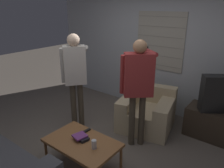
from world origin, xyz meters
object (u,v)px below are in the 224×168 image
object	(u,v)px
coffee_table	(82,144)
soda_can	(94,144)
armchair_beige	(147,112)
spare_remote	(87,131)
person_left_standing	(75,71)
tv	(221,94)
person_right_standing	(138,81)
book_stack	(81,137)

from	to	relation	value
coffee_table	soda_can	bearing A→B (deg)	-2.98
armchair_beige	spare_remote	world-z (taller)	armchair_beige
armchair_beige	person_left_standing	xyz separation A→B (m)	(-1.00, -0.83, 0.81)
soda_can	spare_remote	distance (m)	0.43
person_left_standing	soda_can	distance (m)	1.44
coffee_table	soda_can	distance (m)	0.26
tv	person_right_standing	bearing A→B (deg)	9.50
armchair_beige	book_stack	size ratio (longest dim) A/B	4.58
book_stack	person_right_standing	bearing A→B (deg)	69.36
armchair_beige	tv	world-z (taller)	tv
armchair_beige	coffee_table	bearing A→B (deg)	71.85
person_right_standing	soda_can	world-z (taller)	person_right_standing
armchair_beige	tv	bearing A→B (deg)	-173.86
coffee_table	person_left_standing	distance (m)	1.32
armchair_beige	soda_can	world-z (taller)	armchair_beige
armchair_beige	person_right_standing	bearing A→B (deg)	90.21
tv	person_right_standing	size ratio (longest dim) A/B	0.37
coffee_table	spare_remote	distance (m)	0.26
armchair_beige	spare_remote	bearing A→B (deg)	65.66
person_left_standing	book_stack	distance (m)	1.23
coffee_table	person_right_standing	bearing A→B (deg)	72.99
tv	spare_remote	xyz separation A→B (m)	(-1.40, -1.70, -0.39)
soda_can	spare_remote	size ratio (longest dim) A/B	0.95
armchair_beige	coffee_table	xyz separation A→B (m)	(-0.15, -1.55, 0.09)
person_left_standing	tv	bearing A→B (deg)	-21.54
armchair_beige	book_stack	world-z (taller)	armchair_beige
armchair_beige	person_right_standing	world-z (taller)	person_right_standing
person_left_standing	person_right_standing	bearing A→B (deg)	-39.78
book_stack	soda_can	distance (m)	0.29
soda_can	spare_remote	bearing A→B (deg)	147.02
tv	armchair_beige	bearing A→B (deg)	-16.65
book_stack	tv	bearing A→B (deg)	54.86
tv	book_stack	size ratio (longest dim) A/B	2.68
coffee_table	soda_can	world-z (taller)	soda_can
person_right_standing	spare_remote	bearing A→B (deg)	-160.81
armchair_beige	book_stack	bearing A→B (deg)	69.70
person_left_standing	book_stack	size ratio (longest dim) A/B	7.34
tv	book_stack	world-z (taller)	tv
coffee_table	spare_remote	size ratio (longest dim) A/B	7.56
tv	spare_remote	bearing A→B (deg)	15.32
spare_remote	person_left_standing	bearing A→B (deg)	150.23
person_left_standing	soda_can	xyz separation A→B (m)	(1.08, -0.73, -0.61)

